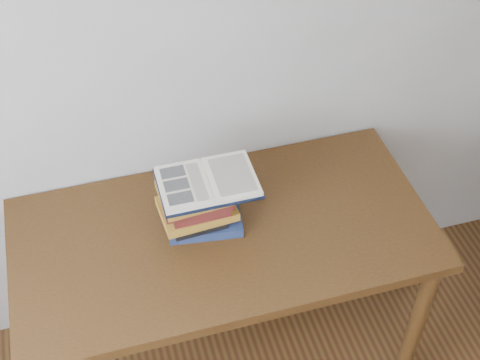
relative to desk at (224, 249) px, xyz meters
name	(u,v)px	position (x,y,z in m)	size (l,w,h in m)	color
desk	(224,249)	(0.00, 0.00, 0.00)	(1.44, 0.72, 0.77)	#492B12
book_stack	(198,208)	(-0.07, 0.04, 0.19)	(0.29, 0.20, 0.18)	#19244C
open_book	(208,182)	(-0.04, 0.05, 0.29)	(0.32, 0.23, 0.03)	black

